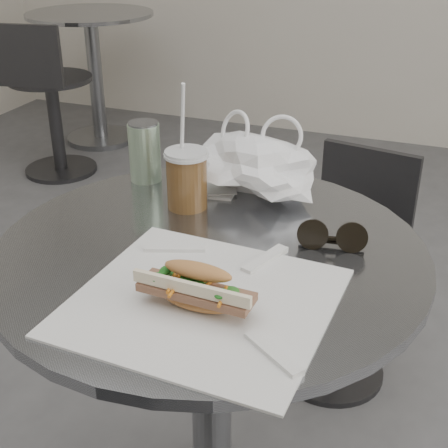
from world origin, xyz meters
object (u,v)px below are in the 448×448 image
(cafe_table, at_px, (211,369))
(banh_mi, at_px, (197,288))
(bg_table, at_px, (94,62))
(chair_far, at_px, (343,283))
(bg_chair, at_px, (50,109))
(iced_coffee, at_px, (187,178))
(drink_can, at_px, (145,152))
(sunglasses, at_px, (332,238))

(cafe_table, bearing_deg, banh_mi, -73.61)
(bg_table, relative_size, chair_far, 1.10)
(bg_chair, height_order, iced_coffee, iced_coffee)
(iced_coffee, height_order, drink_can, iced_coffee)
(cafe_table, relative_size, banh_mi, 3.50)
(bg_chair, bearing_deg, chair_far, -40.80)
(drink_can, bearing_deg, bg_table, 124.58)
(bg_table, relative_size, bg_chair, 0.94)
(bg_chair, bearing_deg, iced_coffee, -56.80)
(bg_chair, distance_m, iced_coffee, 2.14)
(iced_coffee, xyz_separation_m, drink_can, (-0.14, 0.09, 0.00))
(banh_mi, bearing_deg, bg_table, 127.51)
(drink_can, bearing_deg, bg_chair, 132.28)
(sunglasses, bearing_deg, bg_table, 119.44)
(bg_table, xyz_separation_m, drink_can, (1.36, -1.97, 0.34))
(cafe_table, xyz_separation_m, iced_coffee, (-0.10, 0.14, 0.33))
(cafe_table, relative_size, iced_coffee, 3.04)
(cafe_table, bearing_deg, chair_far, 77.83)
(iced_coffee, bearing_deg, bg_table, 125.96)
(sunglasses, bearing_deg, bg_chair, 126.87)
(chair_far, distance_m, bg_chair, 1.96)
(bg_chair, bearing_deg, banh_mi, -59.27)
(chair_far, distance_m, banh_mi, 0.97)
(iced_coffee, xyz_separation_m, sunglasses, (0.30, -0.07, -0.04))
(bg_table, bearing_deg, banh_mi, -55.23)
(cafe_table, distance_m, chair_far, 0.70)
(iced_coffee, bearing_deg, drink_can, 146.33)
(drink_can, bearing_deg, iced_coffee, -33.67)
(banh_mi, bearing_deg, cafe_table, 109.13)
(bg_table, distance_m, banh_mi, 2.92)
(banh_mi, xyz_separation_m, drink_can, (-0.29, 0.41, 0.03))
(banh_mi, distance_m, iced_coffee, 0.35)
(chair_far, distance_m, iced_coffee, 0.76)
(bg_table, height_order, chair_far, bg_table)
(bg_table, relative_size, iced_coffee, 2.96)
(sunglasses, bearing_deg, iced_coffee, 156.88)
(chair_far, xyz_separation_m, sunglasses, (0.06, -0.59, 0.46))
(banh_mi, height_order, iced_coffee, iced_coffee)
(bg_table, xyz_separation_m, iced_coffee, (1.50, -2.06, 0.34))
(sunglasses, relative_size, drink_can, 0.95)
(chair_far, distance_m, sunglasses, 0.75)
(bg_table, relative_size, drink_can, 5.75)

